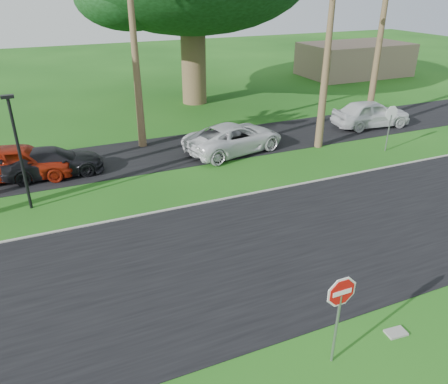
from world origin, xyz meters
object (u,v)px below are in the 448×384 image
stop_sign_far (390,119)px  car_red (20,162)px  car_pickup (371,114)px  car_minivan (234,138)px  car_dark (53,162)px  stop_sign_near (340,303)px

stop_sign_far → car_red: (-18.23, 3.83, -0.95)m
car_pickup → car_minivan: bearing=100.3°
car_red → car_pickup: 20.34m
car_pickup → stop_sign_far: bearing=157.4°
car_dark → car_minivan: size_ratio=0.83×
car_minivan → car_pickup: (9.77, 0.67, 0.07)m
car_dark → car_pickup: (18.97, 0.19, 0.17)m
stop_sign_near → car_pickup: size_ratio=0.53×
stop_sign_near → stop_sign_far: size_ratio=1.00×
stop_sign_near → car_minivan: 14.69m
stop_sign_far → car_red: 18.65m
car_pickup → car_dark: bearing=96.9°
car_red → car_minivan: (10.58, -0.69, -0.06)m
car_red → car_minivan: 10.60m
stop_sign_far → car_dark: size_ratio=0.57×
car_dark → car_red: bearing=83.3°
stop_sign_far → car_pickup: bearing=-119.0°
stop_sign_near → stop_sign_far: bearing=43.7°
stop_sign_far → car_pickup: stop_sign_far is taller
stop_sign_near → car_minivan: bearing=74.8°
stop_sign_far → car_red: bearing=-11.9°
stop_sign_far → car_dark: bearing=-12.1°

